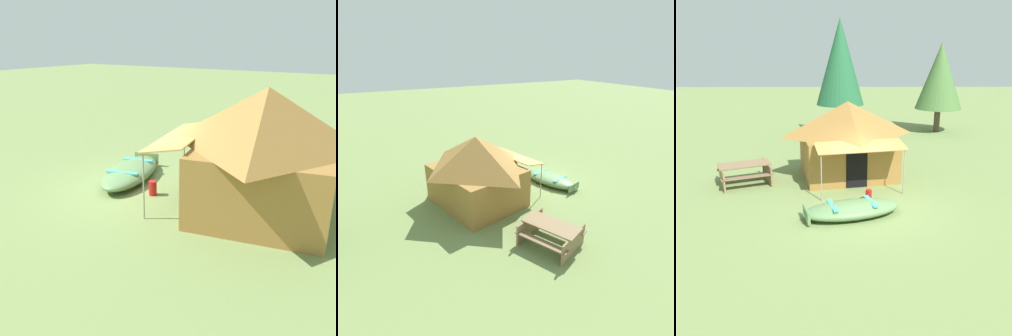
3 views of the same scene
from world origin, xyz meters
The scene contains 6 objects.
ground_plane centered at (0.00, 0.00, 0.00)m, with size 80.00×80.00×0.00m, color olive.
beached_rowboat centered at (-0.53, -0.73, 0.24)m, with size 3.13×1.94×0.46m.
canvas_cabin_tent centered at (-0.56, 3.07, 1.49)m, with size 4.15×4.56×2.87m.
picnic_table centered at (-4.31, 2.16, 0.48)m, with size 2.26×2.10×0.77m.
cooler_box centered at (-0.86, 2.12, 0.17)m, with size 0.49×0.33×0.34m, color red.
fuel_can centered at (0.06, 0.45, 0.19)m, with size 0.20×0.20×0.38m, color red.
Camera 1 is at (7.39, 5.59, 3.82)m, focal length 39.91 mm.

